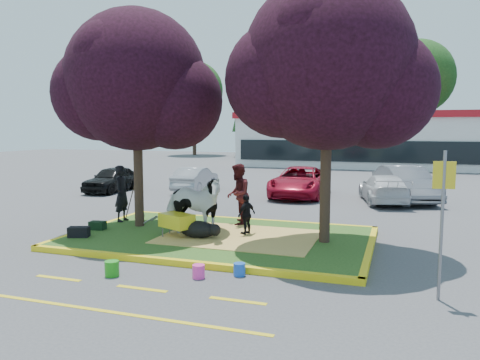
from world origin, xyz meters
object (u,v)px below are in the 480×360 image
(calf, at_px, (198,229))
(bucket_green, at_px, (112,269))
(car_silver, at_px, (195,179))
(bucket_blue, at_px, (239,269))
(cow, at_px, (192,206))
(car_black, at_px, (112,179))
(bucket_pink, at_px, (199,271))
(handler, at_px, (122,193))
(wheelbarrow, at_px, (177,221))
(sign_post, at_px, (443,208))

(calf, height_order, bucket_green, calf)
(calf, xyz_separation_m, car_silver, (-4.48, 9.77, 0.21))
(bucket_green, relative_size, bucket_blue, 1.20)
(cow, xyz_separation_m, car_black, (-8.04, 8.06, -0.37))
(cow, bearing_deg, calf, -115.11)
(bucket_green, relative_size, bucket_pink, 1.15)
(bucket_green, bearing_deg, bucket_pink, 14.69)
(handler, bearing_deg, wheelbarrow, -121.11)
(bucket_green, xyz_separation_m, bucket_pink, (1.81, 0.47, -0.02))
(wheelbarrow, height_order, car_black, car_black)
(bucket_blue, relative_size, car_black, 0.07)
(wheelbarrow, height_order, bucket_pink, wheelbarrow)
(bucket_green, relative_size, car_silver, 0.09)
(calf, relative_size, car_black, 0.29)
(car_silver, bearing_deg, calf, 111.17)
(handler, distance_m, bucket_blue, 6.47)
(sign_post, bearing_deg, car_black, 137.13)
(sign_post, relative_size, bucket_pink, 9.65)
(cow, relative_size, car_black, 0.55)
(bucket_green, bearing_deg, handler, 120.39)
(car_black, bearing_deg, bucket_blue, -46.90)
(wheelbarrow, bearing_deg, bucket_pink, -31.42)
(car_black, distance_m, car_silver, 4.10)
(car_silver, bearing_deg, sign_post, 126.84)
(sign_post, xyz_separation_m, car_silver, (-10.41, 12.27, -1.12))
(sign_post, bearing_deg, bucket_green, -179.36)
(car_silver, bearing_deg, bucket_pink, 111.07)
(handler, height_order, car_black, handler)
(bucket_blue, bearing_deg, sign_post, -2.35)
(calf, distance_m, car_silver, 10.75)
(calf, distance_m, handler, 3.57)
(calf, relative_size, bucket_pink, 3.78)
(handler, xyz_separation_m, sign_post, (9.17, -3.83, 0.67))
(wheelbarrow, bearing_deg, calf, 32.30)
(bucket_pink, height_order, bucket_blue, bucket_pink)
(wheelbarrow, relative_size, sign_post, 0.61)
(bucket_green, xyz_separation_m, car_silver, (-3.92, 13.01, 0.43))
(sign_post, distance_m, car_black, 17.83)
(bucket_green, distance_m, car_silver, 13.59)
(calf, xyz_separation_m, handler, (-3.24, 1.33, 0.67))
(calf, relative_size, bucket_blue, 3.95)
(calf, xyz_separation_m, wheelbarrow, (-0.59, -0.08, 0.21))
(cow, height_order, bucket_green, cow)
(sign_post, distance_m, bucket_green, 6.72)
(handler, bearing_deg, cow, -114.41)
(calf, relative_size, bucket_green, 3.29)
(calf, height_order, bucket_blue, calf)
(handler, distance_m, bucket_pink, 6.15)
(wheelbarrow, distance_m, bucket_green, 3.19)
(bucket_blue, bearing_deg, car_black, 134.27)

